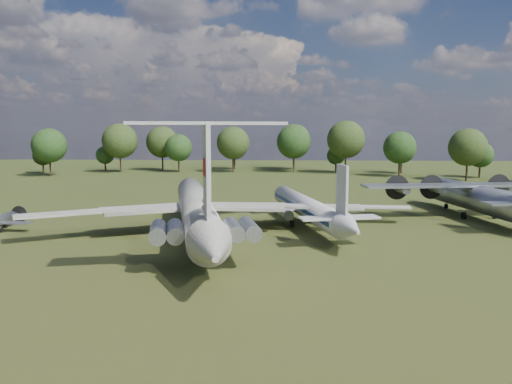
# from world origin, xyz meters

# --- Properties ---
(ground) EXTENTS (300.00, 300.00, 0.00)m
(ground) POSITION_xyz_m (0.00, 0.00, 0.00)
(ground) COLOR #234115
(ground) RESTS_ON ground
(il62_airliner) EXTENTS (52.39, 61.86, 5.31)m
(il62_airliner) POSITION_xyz_m (4.91, -3.67, 2.65)
(il62_airliner) COLOR beige
(il62_airliner) RESTS_ON ground
(tu104_jet) EXTENTS (37.17, 44.44, 3.89)m
(tu104_jet) POSITION_xyz_m (18.70, 3.65, 1.94)
(tu104_jet) COLOR silver
(tu104_jet) RESTS_ON ground
(an12_transport) EXTENTS (38.58, 41.89, 4.91)m
(an12_transport) POSITION_xyz_m (43.91, 10.91, 2.46)
(an12_transport) COLOR gray
(an12_transport) RESTS_ON ground
(person_on_il62) EXTENTS (0.64, 0.48, 1.60)m
(person_on_il62) POSITION_xyz_m (8.14, -18.17, 6.10)
(person_on_il62) COLOR #97744D
(person_on_il62) RESTS_ON il62_airliner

